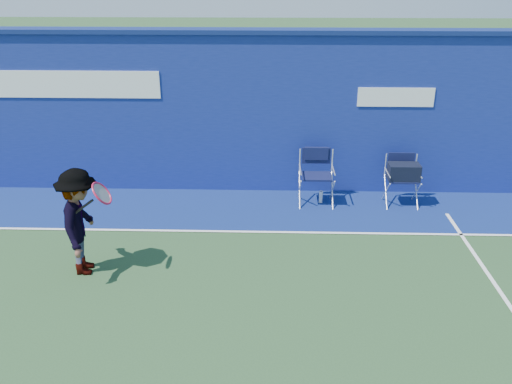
{
  "coord_description": "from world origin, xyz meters",
  "views": [
    {
      "loc": [
        1.31,
        -4.9,
        4.22
      ],
      "look_at": [
        1.1,
        2.6,
        1.0
      ],
      "focal_mm": 38.0,
      "sensor_mm": 36.0,
      "label": 1
    }
  ],
  "objects_px": {
    "directors_chair_left": "(316,186)",
    "water_bottle": "(321,197)",
    "directors_chair_right": "(402,185)",
    "tennis_player": "(80,222)"
  },
  "relations": [
    {
      "from": "directors_chair_left",
      "to": "water_bottle",
      "type": "bearing_deg",
      "value": 5.69
    },
    {
      "from": "directors_chair_left",
      "to": "directors_chair_right",
      "type": "xyz_separation_m",
      "value": [
        1.58,
        -0.02,
        0.05
      ]
    },
    {
      "from": "tennis_player",
      "to": "directors_chair_left",
      "type": "bearing_deg",
      "value": 35.34
    },
    {
      "from": "water_bottle",
      "to": "directors_chair_left",
      "type": "bearing_deg",
      "value": -174.31
    },
    {
      "from": "water_bottle",
      "to": "directors_chair_right",
      "type": "bearing_deg",
      "value": -1.14
    },
    {
      "from": "directors_chair_left",
      "to": "directors_chair_right",
      "type": "distance_m",
      "value": 1.58
    },
    {
      "from": "directors_chair_right",
      "to": "tennis_player",
      "type": "relative_size",
      "value": 0.59
    },
    {
      "from": "directors_chair_left",
      "to": "directors_chair_right",
      "type": "height_order",
      "value": "directors_chair_left"
    },
    {
      "from": "directors_chair_left",
      "to": "tennis_player",
      "type": "distance_m",
      "value": 4.37
    },
    {
      "from": "directors_chair_left",
      "to": "tennis_player",
      "type": "height_order",
      "value": "tennis_player"
    }
  ]
}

